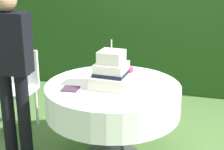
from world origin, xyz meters
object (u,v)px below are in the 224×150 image
(cake_table, at_px, (113,99))
(serving_plate_near, at_px, (135,72))
(serving_plate_far, at_px, (88,98))
(garden_chair, at_px, (18,82))
(standing_person, at_px, (11,65))
(napkin_stack, at_px, (70,89))
(wedding_cake, at_px, (111,72))

(cake_table, distance_m, serving_plate_near, 0.45)
(serving_plate_far, distance_m, garden_chair, 1.34)
(garden_chair, bearing_deg, standing_person, -62.03)
(napkin_stack, bearing_deg, serving_plate_far, -37.27)
(serving_plate_near, xyz_separation_m, garden_chair, (-1.31, -0.05, -0.22))
(serving_plate_near, height_order, napkin_stack, same)
(cake_table, bearing_deg, standing_person, -167.57)
(serving_plate_near, relative_size, serving_plate_far, 1.14)
(serving_plate_near, relative_size, garden_chair, 0.13)
(standing_person, bearing_deg, napkin_stack, -1.89)
(serving_plate_far, bearing_deg, cake_table, 74.90)
(cake_table, xyz_separation_m, napkin_stack, (-0.32, -0.22, 0.15))
(serving_plate_near, relative_size, napkin_stack, 0.84)
(napkin_stack, relative_size, standing_person, 0.09)
(wedding_cake, relative_size, serving_plate_near, 3.60)
(wedding_cake, relative_size, serving_plate_far, 4.11)
(standing_person, bearing_deg, serving_plate_far, -13.14)
(napkin_stack, bearing_deg, wedding_cake, 28.11)
(serving_plate_near, distance_m, garden_chair, 1.32)
(wedding_cake, distance_m, serving_plate_far, 0.37)
(cake_table, distance_m, serving_plate_far, 0.42)
(wedding_cake, height_order, serving_plate_far, wedding_cake)
(serving_plate_near, relative_size, standing_person, 0.07)
(serving_plate_far, bearing_deg, serving_plate_near, 74.93)
(napkin_stack, relative_size, garden_chair, 0.16)
(wedding_cake, distance_m, garden_chair, 1.31)
(serving_plate_near, bearing_deg, cake_table, -105.04)
(garden_chair, bearing_deg, serving_plate_near, 2.39)
(garden_chair, bearing_deg, wedding_cake, -18.79)
(serving_plate_far, distance_m, napkin_stack, 0.27)
(serving_plate_far, bearing_deg, garden_chair, 145.72)
(serving_plate_far, height_order, standing_person, standing_person)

